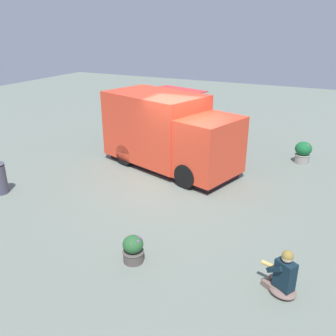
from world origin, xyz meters
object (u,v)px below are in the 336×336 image
object	(u,v)px
person_customer	(283,277)
planter_flowering_near	(133,249)
planter_flowering_far	(303,152)
food_truck	(168,134)

from	to	relation	value
person_customer	planter_flowering_near	xyz separation A→B (m)	(-0.37, 2.91, -0.06)
planter_flowering_near	planter_flowering_far	size ratio (longest dim) A/B	0.77
planter_flowering_near	planter_flowering_far	xyz separation A→B (m)	(7.43, -2.41, 0.11)
person_customer	planter_flowering_far	bearing A→B (deg)	4.00
person_customer	planter_flowering_near	world-z (taller)	person_customer
food_truck	person_customer	xyz separation A→B (m)	(-4.71, -4.58, -0.81)
food_truck	planter_flowering_near	size ratio (longest dim) A/B	8.54
planter_flowering_near	planter_flowering_far	bearing A→B (deg)	-17.99
food_truck	person_customer	world-z (taller)	food_truck
planter_flowering_far	planter_flowering_near	bearing A→B (deg)	162.01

